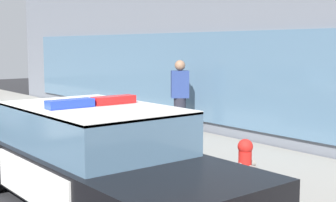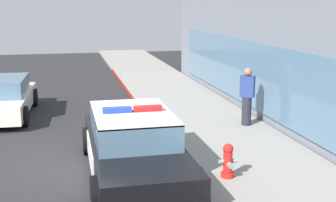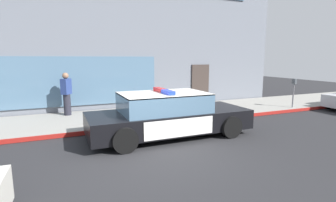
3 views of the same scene
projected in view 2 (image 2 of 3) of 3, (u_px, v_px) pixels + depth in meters
name	position (u px, v px, depth m)	size (l,w,h in m)	color
ground	(68.00, 163.00, 10.80)	(48.00, 48.00, 0.00)	#262628
sidewalk	(235.00, 148.00, 11.69)	(48.00, 3.31, 0.15)	gray
curb_red_paint	(172.00, 152.00, 11.33)	(28.80, 0.04, 0.14)	maroon
police_cruiser	(134.00, 144.00, 9.99)	(5.02, 2.09, 1.49)	black
fire_hydrant	(228.00, 161.00, 9.46)	(0.34, 0.39, 0.73)	red
pedestrian_on_sidewalk	(247.00, 96.00, 13.40)	(0.44, 0.48, 1.71)	#23232D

